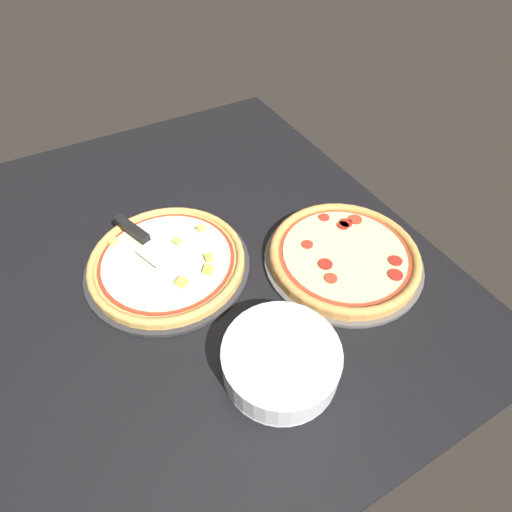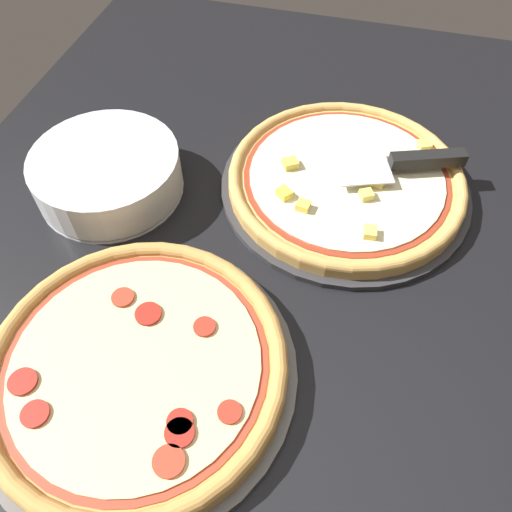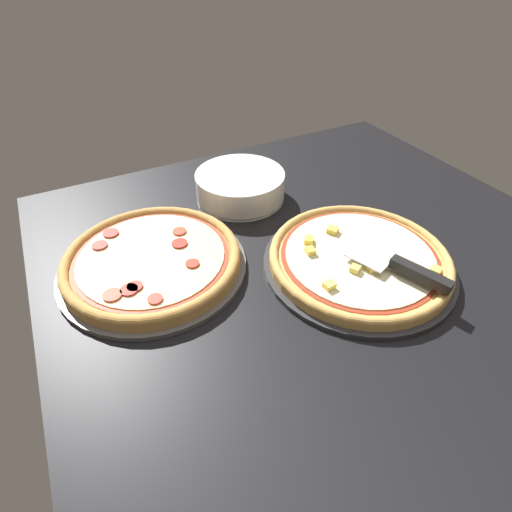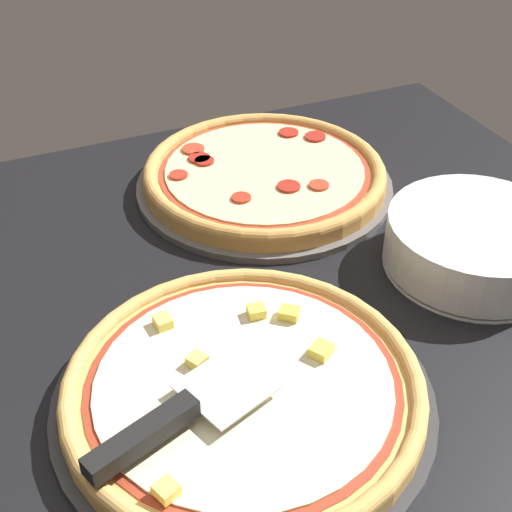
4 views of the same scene
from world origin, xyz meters
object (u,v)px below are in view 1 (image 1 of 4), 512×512
object	(u,v)px
pizza_front	(167,261)
pizza_back	(344,255)
plate_stack	(281,360)
serving_spatula	(138,233)

from	to	relation	value
pizza_front	pizza_back	bearing A→B (deg)	63.27
pizza_front	pizza_back	distance (cm)	42.63
pizza_back	plate_stack	bearing A→B (deg)	-59.23
pizza_back	serving_spatula	bearing A→B (deg)	-124.49
pizza_front	plate_stack	bearing A→B (deg)	15.22
pizza_back	serving_spatula	world-z (taller)	serving_spatula
pizza_front	pizza_back	size ratio (longest dim) A/B	1.03
pizza_back	pizza_front	bearing A→B (deg)	-116.73
pizza_front	pizza_back	world-z (taller)	pizza_front
serving_spatula	plate_stack	distance (cm)	47.46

